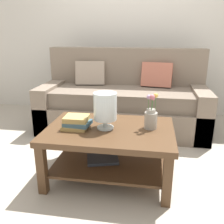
{
  "coord_description": "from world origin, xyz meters",
  "views": [
    {
      "loc": [
        0.34,
        -2.41,
        1.28
      ],
      "look_at": [
        -0.0,
        -0.29,
        0.58
      ],
      "focal_mm": 39.76,
      "sensor_mm": 36.0,
      "label": 1
    }
  ],
  "objects_px": {
    "glass_hurricane_vase": "(105,107)",
    "coffee_table": "(109,142)",
    "book_stack_main": "(77,122)",
    "couch": "(123,102)",
    "flower_pitcher": "(151,117)"
  },
  "relations": [
    {
      "from": "couch",
      "to": "coffee_table",
      "type": "xyz_separation_m",
      "value": [
        0.02,
        -1.25,
        -0.02
      ]
    },
    {
      "from": "book_stack_main",
      "to": "flower_pitcher",
      "type": "distance_m",
      "value": 0.64
    },
    {
      "from": "book_stack_main",
      "to": "flower_pitcher",
      "type": "height_order",
      "value": "flower_pitcher"
    },
    {
      "from": "coffee_table",
      "to": "glass_hurricane_vase",
      "type": "distance_m",
      "value": 0.32
    },
    {
      "from": "book_stack_main",
      "to": "glass_hurricane_vase",
      "type": "distance_m",
      "value": 0.28
    },
    {
      "from": "coffee_table",
      "to": "book_stack_main",
      "type": "relative_size",
      "value": 4.55
    },
    {
      "from": "glass_hurricane_vase",
      "to": "flower_pitcher",
      "type": "height_order",
      "value": "same"
    },
    {
      "from": "book_stack_main",
      "to": "glass_hurricane_vase",
      "type": "bearing_deg",
      "value": 8.2
    },
    {
      "from": "glass_hurricane_vase",
      "to": "coffee_table",
      "type": "bearing_deg",
      "value": 9.77
    },
    {
      "from": "couch",
      "to": "coffee_table",
      "type": "bearing_deg",
      "value": -88.95
    },
    {
      "from": "glass_hurricane_vase",
      "to": "flower_pitcher",
      "type": "bearing_deg",
      "value": 9.41
    },
    {
      "from": "couch",
      "to": "book_stack_main",
      "type": "bearing_deg",
      "value": -101.19
    },
    {
      "from": "coffee_table",
      "to": "glass_hurricane_vase",
      "type": "bearing_deg",
      "value": -170.23
    },
    {
      "from": "book_stack_main",
      "to": "flower_pitcher",
      "type": "xyz_separation_m",
      "value": [
        0.63,
        0.1,
        0.05
      ]
    },
    {
      "from": "book_stack_main",
      "to": "couch",
      "type": "bearing_deg",
      "value": 78.81
    }
  ]
}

